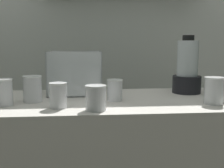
{
  "coord_description": "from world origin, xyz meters",
  "views": [
    {
      "loc": [
        -0.13,
        -1.45,
        1.2
      ],
      "look_at": [
        0.0,
        0.0,
        0.98
      ],
      "focal_mm": 45.69,
      "sensor_mm": 36.0,
      "label": 1
    }
  ],
  "objects": [
    {
      "name": "juice_cup_pomegranate_far_right",
      "position": [
        0.01,
        -0.03,
        0.95
      ],
      "size": [
        0.08,
        0.08,
        0.11
      ],
      "color": "white",
      "rests_on": "counter"
    },
    {
      "name": "carrot_display_bin",
      "position": [
        -0.19,
        0.17,
        0.97
      ],
      "size": [
        0.3,
        0.22,
        0.24
      ],
      "color": "white",
      "rests_on": "counter"
    },
    {
      "name": "back_wall_unit",
      "position": [
        0.0,
        0.77,
        1.27
      ],
      "size": [
        2.6,
        0.24,
        2.5
      ],
      "color": "silver",
      "rests_on": "ground_plane"
    },
    {
      "name": "juice_cup_carrot_far_left",
      "position": [
        -0.52,
        -0.1,
        0.96
      ],
      "size": [
        0.09,
        0.09,
        0.13
      ],
      "color": "white",
      "rests_on": "counter"
    },
    {
      "name": "juice_cup_mango_middle",
      "position": [
        -0.26,
        -0.18,
        0.95
      ],
      "size": [
        0.08,
        0.08,
        0.11
      ],
      "color": "white",
      "rests_on": "counter"
    },
    {
      "name": "juice_cup_orange_left",
      "position": [
        -0.4,
        -0.03,
        0.96
      ],
      "size": [
        0.09,
        0.09,
        0.13
      ],
      "color": "white",
      "rests_on": "counter"
    },
    {
      "name": "juice_cup_beet_right",
      "position": [
        -0.09,
        -0.23,
        0.95
      ],
      "size": [
        0.09,
        0.09,
        0.11
      ],
      "color": "white",
      "rests_on": "counter"
    },
    {
      "name": "blender_pitcher",
      "position": [
        0.45,
        0.15,
        1.03
      ],
      "size": [
        0.16,
        0.16,
        0.33
      ],
      "color": "black",
      "rests_on": "counter"
    },
    {
      "name": "juice_cup_carrot_rightmost",
      "position": [
        0.48,
        -0.15,
        0.96
      ],
      "size": [
        0.09,
        0.09,
        0.13
      ],
      "color": "white",
      "rests_on": "counter"
    }
  ]
}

